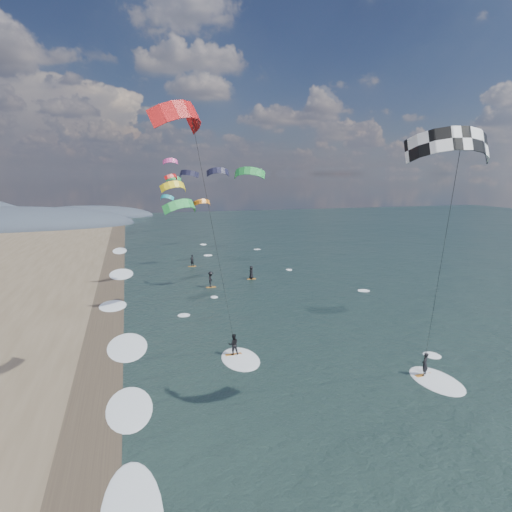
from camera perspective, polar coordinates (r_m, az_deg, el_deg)
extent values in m
plane|color=black|center=(23.17, 11.90, -22.83)|extent=(260.00, 260.00, 0.00)
cube|color=#382D23|center=(29.75, -20.31, -15.26)|extent=(3.00, 240.00, 0.00)
ellipsoid|color=#3D4756|center=(137.91, -21.84, 4.79)|extent=(40.00, 18.00, 7.00)
cube|color=#BD7121|center=(30.55, 21.49, -14.58)|extent=(1.23, 0.37, 0.05)
imported|color=black|center=(30.23, 21.59, -13.23)|extent=(0.66, 0.61, 1.51)
ellipsoid|color=white|center=(30.19, 22.91, -15.06)|extent=(2.60, 4.20, 0.12)
cylinder|color=black|center=(24.69, 23.34, -1.68)|extent=(0.02, 0.02, 14.84)
cube|color=#BD7121|center=(31.51, -3.01, -12.99)|extent=(1.21, 0.37, 0.06)
imported|color=black|center=(31.20, -3.03, -11.66)|extent=(0.76, 0.61, 1.53)
ellipsoid|color=white|center=(30.88, -2.09, -13.56)|extent=(2.60, 4.20, 0.12)
cylinder|color=black|center=(25.85, -5.39, 1.54)|extent=(0.02, 0.02, 16.17)
cube|color=#BD7121|center=(49.38, -6.03, -4.14)|extent=(1.10, 0.35, 0.05)
imported|color=black|center=(49.15, -6.05, -3.10)|extent=(1.00, 1.31, 1.80)
cube|color=#BD7121|center=(52.91, -0.63, -3.06)|extent=(1.10, 0.35, 0.05)
imported|color=black|center=(52.72, -0.63, -2.19)|extent=(0.60, 0.84, 1.61)
cube|color=#BD7121|center=(60.70, -8.50, -1.36)|extent=(1.10, 0.35, 0.05)
imported|color=black|center=(60.53, -8.53, -0.59)|extent=(0.70, 0.61, 1.62)
ellipsoid|color=white|center=(26.13, -18.07, -18.96)|extent=(2.40, 5.40, 0.11)
ellipsoid|color=white|center=(34.25, -17.78, -11.56)|extent=(2.40, 5.40, 0.11)
ellipsoid|color=white|center=(44.64, -17.59, -6.27)|extent=(2.40, 5.40, 0.11)
ellipsoid|color=white|center=(58.19, -17.44, -2.31)|extent=(2.40, 5.40, 0.11)
ellipsoid|color=white|center=(75.85, -17.33, 0.69)|extent=(2.40, 5.40, 0.11)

